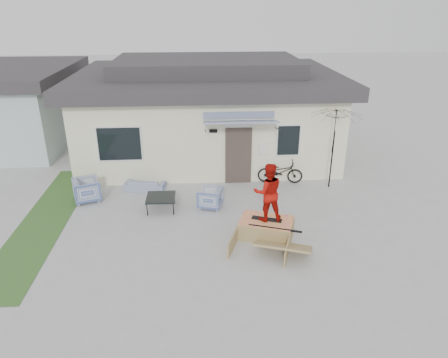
{
  "coord_description": "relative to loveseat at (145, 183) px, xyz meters",
  "views": [
    {
      "loc": [
        -0.46,
        -9.57,
        6.22
      ],
      "look_at": [
        0.3,
        1.8,
        1.3
      ],
      "focal_mm": 33.2,
      "sensor_mm": 36.0,
      "label": 1
    }
  ],
  "objects": [
    {
      "name": "loveseat",
      "position": [
        0.0,
        0.0,
        0.0
      ],
      "size": [
        1.47,
        0.67,
        0.55
      ],
      "primitive_type": "imported",
      "rotation": [
        0.0,
        0.0,
        2.95
      ],
      "color": "#3A5090",
      "rests_on": "ground"
    },
    {
      "name": "patio_umbrella",
      "position": [
        6.62,
        -0.17,
        1.47
      ],
      "size": [
        1.96,
        1.85,
        2.2
      ],
      "color": "black",
      "rests_on": "ground"
    },
    {
      "name": "bicycle",
      "position": [
        4.91,
        0.34,
        0.25
      ],
      "size": [
        1.72,
        0.82,
        1.06
      ],
      "primitive_type": "imported",
      "rotation": [
        0.0,
        0.0,
        1.42
      ],
      "color": "black",
      "rests_on": "ground"
    },
    {
      "name": "armchair_left",
      "position": [
        -1.84,
        -0.71,
        0.15
      ],
      "size": [
        1.01,
        1.05,
        0.86
      ],
      "primitive_type": "imported",
      "rotation": [
        0.0,
        0.0,
        1.91
      ],
      "color": "#3A5090",
      "rests_on": "ground"
    },
    {
      "name": "coffee_table",
      "position": [
        0.68,
        -1.54,
        -0.05
      ],
      "size": [
        0.92,
        0.92,
        0.45
      ],
      "primitive_type": "cube",
      "rotation": [
        0.0,
        0.0,
        -0.01
      ],
      "color": "black",
      "rests_on": "ground"
    },
    {
      "name": "ground",
      "position": [
        2.37,
        -4.01,
        -0.28
      ],
      "size": [
        90.0,
        90.0,
        0.0
      ],
      "primitive_type": "plane",
      "color": "#A6A6A6",
      "rests_on": "ground"
    },
    {
      "name": "skater",
      "position": [
        3.81,
        -3.33,
        1.11
      ],
      "size": [
        0.85,
        0.67,
        1.69
      ],
      "primitive_type": "imported",
      "rotation": [
        0.0,
        0.0,
        3.18
      ],
      "color": "#A80F09",
      "rests_on": "skateboard"
    },
    {
      "name": "armchair_right",
      "position": [
        2.26,
        -1.48,
        0.1
      ],
      "size": [
        0.86,
        0.89,
        0.74
      ],
      "primitive_type": "imported",
      "rotation": [
        0.0,
        0.0,
        -1.86
      ],
      "color": "#3A5090",
      "rests_on": "ground"
    },
    {
      "name": "skateboard",
      "position": [
        3.81,
        -3.33,
        0.24
      ],
      "size": [
        0.89,
        0.5,
        0.05
      ],
      "primitive_type": "cube",
      "rotation": [
        0.0,
        0.0,
        -0.34
      ],
      "color": "black",
      "rests_on": "skate_ramp"
    },
    {
      "name": "house",
      "position": [
        2.37,
        3.98,
        1.66
      ],
      "size": [
        10.8,
        8.49,
        4.1
      ],
      "color": "#ECEABF",
      "rests_on": "ground"
    },
    {
      "name": "grass_strip",
      "position": [
        -2.83,
        -2.01,
        -0.27
      ],
      "size": [
        1.4,
        8.0,
        0.01
      ],
      "primitive_type": "cube",
      "color": "#305625",
      "rests_on": "ground"
    },
    {
      "name": "skate_ramp",
      "position": [
        3.79,
        -3.38,
        -0.03
      ],
      "size": [
        2.04,
        2.34,
        0.49
      ],
      "primitive_type": null,
      "rotation": [
        0.0,
        0.0,
        -0.34
      ],
      "color": "olive",
      "rests_on": "ground"
    }
  ]
}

